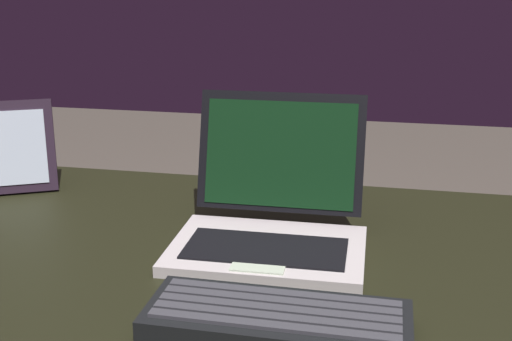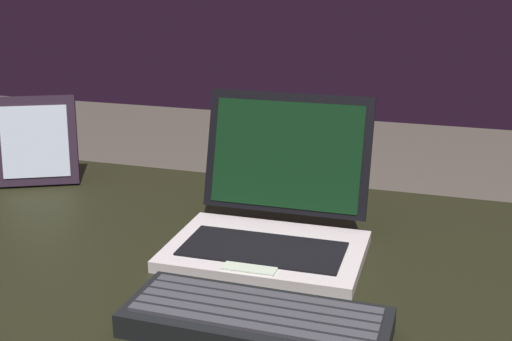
% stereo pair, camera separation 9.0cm
% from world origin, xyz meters
% --- Properties ---
extents(desk, '(1.53, 0.73, 0.70)m').
position_xyz_m(desk, '(0.00, 0.00, 0.62)').
color(desk, black).
rests_on(desk, ground).
extents(laptop_front, '(0.28, 0.25, 0.21)m').
position_xyz_m(laptop_front, '(0.07, 0.06, 0.75)').
color(laptop_front, beige).
rests_on(laptop_front, desk).
extents(external_keyboard, '(0.30, 0.12, 0.03)m').
position_xyz_m(external_keyboard, '(0.11, -0.17, 0.72)').
color(external_keyboard, black).
rests_on(external_keyboard, desk).
extents(photo_frame, '(0.15, 0.10, 0.17)m').
position_xyz_m(photo_frame, '(-0.43, 0.20, 0.79)').
color(photo_frame, black).
rests_on(photo_frame, desk).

